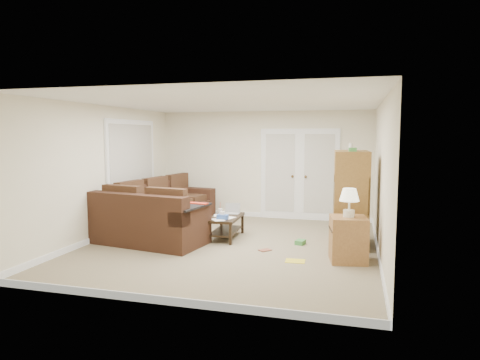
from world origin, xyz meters
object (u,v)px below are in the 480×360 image
(sectional_sofa, at_px, (159,215))
(coffee_table, at_px, (226,226))
(tv_armoire, at_px, (350,198))
(side_cabinet, at_px, (348,235))

(sectional_sofa, xyz_separation_m, coffee_table, (1.38, -0.01, -0.14))
(tv_armoire, bearing_deg, sectional_sofa, 177.80)
(coffee_table, distance_m, side_cabinet, 2.46)
(tv_armoire, bearing_deg, side_cabinet, -93.78)
(tv_armoire, bearing_deg, coffee_table, 178.85)
(sectional_sofa, relative_size, coffee_table, 3.20)
(tv_armoire, relative_size, side_cabinet, 1.58)
(tv_armoire, distance_m, side_cabinet, 1.14)
(coffee_table, bearing_deg, sectional_sofa, 177.75)
(sectional_sofa, distance_m, side_cabinet, 3.77)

